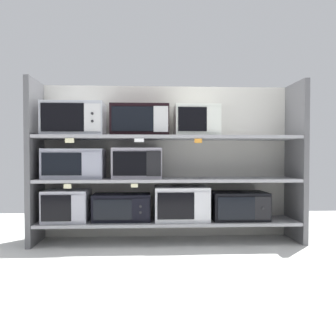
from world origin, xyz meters
TOP-DOWN VIEW (x-y plane):
  - ground at (0.00, -1.00)m, footprint 6.50×6.00m
  - back_panel at (0.00, 0.28)m, footprint 2.70×0.04m
  - upright_left at (-1.28, 0.00)m, footprint 0.05×0.51m
  - upright_right at (1.28, 0.00)m, footprint 0.05×0.51m
  - shelf_0 at (0.00, 0.00)m, footprint 2.50×0.51m
  - microwave_0 at (-0.98, -0.00)m, footprint 0.42×0.41m
  - microwave_1 at (-0.45, -0.00)m, footprint 0.55×0.36m
  - microwave_2 at (0.13, -0.00)m, footprint 0.52×0.42m
  - microwave_3 at (0.70, -0.00)m, footprint 0.54×0.41m
  - shelf_1 at (0.00, 0.00)m, footprint 2.50×0.51m
  - microwave_4 at (-0.91, -0.00)m, footprint 0.57×0.38m
  - microwave_5 at (-0.30, -0.00)m, footprint 0.47×0.37m
  - price_tag_0 at (-0.92, -0.26)m, footprint 0.07×0.00m
  - price_tag_1 at (-0.32, -0.26)m, footprint 0.06×0.00m
  - shelf_2 at (0.00, 0.00)m, footprint 2.50×0.51m
  - microwave_6 at (-0.90, -0.00)m, footprint 0.57×0.42m
  - microwave_7 at (-0.28, -0.00)m, footprint 0.56×0.35m
  - microwave_8 at (0.28, -0.00)m, footprint 0.42×0.39m
  - price_tag_2 at (-0.90, -0.26)m, footprint 0.08×0.00m
  - price_tag_3 at (-0.28, -0.26)m, footprint 0.09×0.00m
  - price_tag_4 at (0.26, -0.26)m, footprint 0.07×0.00m

SIDE VIEW (x-z plane):
  - ground at x=0.00m, z-range -0.02..0.00m
  - shelf_0 at x=0.00m, z-range 0.18..0.21m
  - microwave_1 at x=-0.45m, z-range 0.21..0.47m
  - microwave_3 at x=0.70m, z-range 0.21..0.49m
  - microwave_0 at x=-0.98m, z-range 0.21..0.51m
  - microwave_2 at x=0.13m, z-range 0.21..0.54m
  - price_tag_0 at x=-0.92m, z-range 0.55..0.59m
  - price_tag_1 at x=-0.32m, z-range 0.56..0.59m
  - shelf_1 at x=0.00m, z-range 0.59..0.62m
  - microwave_4 at x=-0.91m, z-range 0.62..0.91m
  - microwave_5 at x=-0.30m, z-range 0.62..0.92m
  - back_panel at x=0.00m, z-range 0.00..1.57m
  - upright_left at x=-1.28m, z-range 0.00..1.57m
  - upright_right at x=1.28m, z-range 0.00..1.57m
  - price_tag_2 at x=-0.90m, z-range 0.96..1.00m
  - price_tag_4 at x=0.26m, z-range 0.96..1.00m
  - price_tag_3 at x=-0.28m, z-range 0.97..1.00m
  - shelf_2 at x=0.00m, z-range 1.01..1.04m
  - microwave_8 at x=0.28m, z-range 1.04..1.33m
  - microwave_7 at x=-0.28m, z-range 1.04..1.34m
  - microwave_6 at x=-0.90m, z-range 1.04..1.35m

